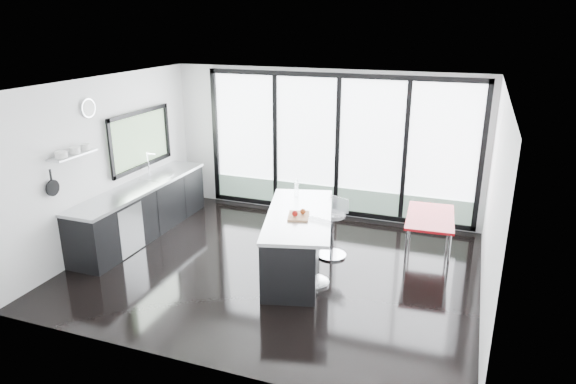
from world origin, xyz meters
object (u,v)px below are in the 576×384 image
at_px(bar_stool_near, 313,260).
at_px(red_table, 429,236).
at_px(island, 294,241).
at_px(bar_stool_far, 332,235).

relative_size(bar_stool_near, red_table, 0.58).
xyz_separation_m(island, red_table, (1.88, 1.20, -0.12)).
distance_m(bar_stool_near, bar_stool_far, 0.97).
bearing_deg(red_table, bar_stool_near, -133.46).
bearing_deg(bar_stool_near, island, 155.66).
relative_size(island, red_table, 1.89).
bearing_deg(island, bar_stool_near, -39.49).
height_order(island, bar_stool_near, island).
height_order(bar_stool_far, red_table, bar_stool_far).
bearing_deg(red_table, bar_stool_far, -158.39).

